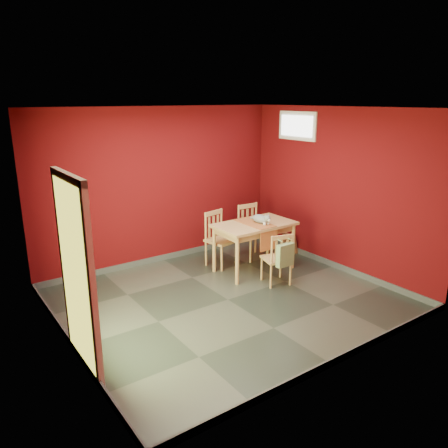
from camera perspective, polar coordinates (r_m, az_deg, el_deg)
ground at (r=6.45m, az=0.51°, el=-9.85°), size 4.50×4.50×0.00m
room_shell at (r=6.42m, az=0.51°, el=-9.45°), size 4.50×4.50×4.50m
doorway at (r=4.76m, az=-18.84°, el=-5.68°), size 0.06×1.01×2.13m
window at (r=8.02m, az=9.52°, el=12.53°), size 0.05×0.90×0.50m
outlet_plate at (r=8.72m, az=1.40°, el=-0.70°), size 0.08×0.02×0.12m
dining_table at (r=7.28m, az=3.98°, el=-0.68°), size 1.32×0.77×0.83m
table_runner at (r=7.18m, az=4.61°, el=-0.56°), size 0.36×0.74×0.37m
chair_far_left at (r=7.56m, az=-0.57°, el=-1.86°), size 0.52×0.52×0.96m
chair_far_right at (r=7.96m, az=3.66°, el=-0.88°), size 0.48×0.48×0.97m
chair_near at (r=6.86m, az=7.00°, el=-4.42°), size 0.48×0.48×0.84m
tote_bag at (r=6.66m, az=7.99°, el=-4.02°), size 0.29×0.18×0.42m
cat at (r=7.24m, az=4.77°, el=0.88°), size 0.32×0.44×0.20m
picture_frame at (r=8.41m, az=8.63°, el=-2.40°), size 0.15×0.36×0.36m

